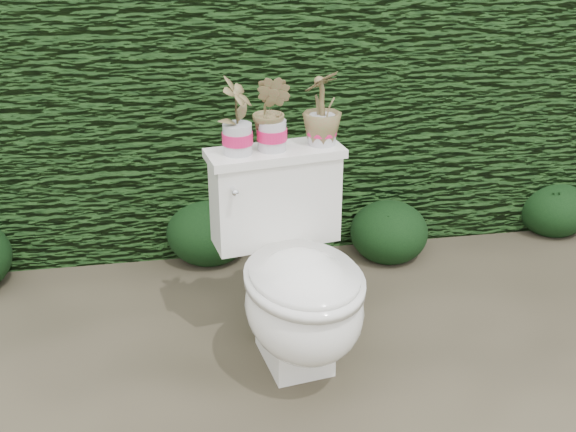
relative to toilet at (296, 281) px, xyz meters
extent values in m
plane|color=brown|center=(0.12, -0.20, -0.36)|extent=(60.00, 60.00, 0.00)
cube|color=#214517|center=(0.12, 1.40, 0.44)|extent=(8.00, 1.00, 1.60)
cube|color=white|center=(0.00, 0.02, -0.26)|extent=(0.26, 0.33, 0.20)
ellipsoid|color=white|center=(0.01, -0.08, -0.06)|extent=(0.49, 0.57, 0.39)
cube|color=white|center=(-0.04, 0.24, 0.22)|extent=(0.49, 0.24, 0.34)
cube|color=white|center=(-0.04, 0.24, 0.40)|extent=(0.52, 0.27, 0.03)
cylinder|color=silver|center=(-0.21, 0.11, 0.32)|extent=(0.03, 0.06, 0.02)
sphere|color=silver|center=(-0.20, 0.08, 0.32)|extent=(0.03, 0.03, 0.03)
imported|color=#288337|center=(-0.18, 0.21, 0.55)|extent=(0.15, 0.17, 0.26)
imported|color=#288337|center=(-0.05, 0.23, 0.55)|extent=(0.19, 0.18, 0.26)
imported|color=#288337|center=(0.14, 0.27, 0.55)|extent=(0.20, 0.20, 0.26)
ellipsoid|color=black|center=(-0.26, 0.91, -0.19)|extent=(0.41, 0.41, 0.33)
ellipsoid|color=black|center=(0.60, 0.78, -0.21)|extent=(0.37, 0.37, 0.30)
ellipsoid|color=black|center=(1.52, 0.91, -0.21)|extent=(0.36, 0.36, 0.29)
camera|label=1|loc=(-0.40, -2.21, 1.32)|focal=45.00mm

